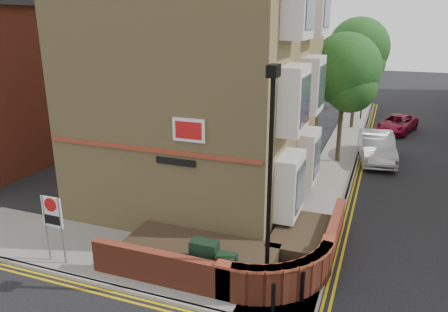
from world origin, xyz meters
The scene contains 21 objects.
ground centered at (0.00, 0.00, 0.00)m, with size 120.00×120.00×0.00m, color black.
pavement_corner centered at (-3.50, 1.50, 0.06)m, with size 13.00×3.00×0.12m, color gray.
pavement_main centered at (2.00, 16.00, 0.06)m, with size 2.00×32.00×0.12m, color gray.
kerb_side centered at (-3.50, 0.00, 0.06)m, with size 13.00×0.15×0.12m, color gray.
kerb_main_near centered at (3.00, 16.00, 0.06)m, with size 0.15×32.00×0.12m, color gray.
yellow_lines_side centered at (-3.50, -0.25, 0.01)m, with size 13.00×0.28×0.01m, color gold.
yellow_lines_main centered at (3.25, 16.00, 0.01)m, with size 0.28×32.00×0.01m, color gold.
corner_building centered at (-2.84, 8.00, 6.23)m, with size 8.95×10.40×13.60m.
garden_wall centered at (0.00, 2.50, 0.00)m, with size 6.80×6.00×1.20m, color brown, non-canonical shape.
lamppost centered at (1.60, 1.20, 3.34)m, with size 0.25×0.50×6.30m.
utility_cabinet_large centered at (-0.30, 1.30, 0.72)m, with size 0.80×0.45×1.20m, color black.
utility_cabinet_small centered at (0.50, 1.00, 0.67)m, with size 0.55×0.40×1.10m, color black.
bollard_near centered at (2.00, 0.40, 0.57)m, with size 0.11×0.11×0.90m, color black.
bollard_far centered at (2.60, 1.20, 0.57)m, with size 0.11×0.11×0.90m, color black.
zone_sign centered at (-5.00, 0.50, 1.64)m, with size 0.72×0.07×2.20m.
tree_near centered at (2.00, 14.05, 4.70)m, with size 3.64×3.65×6.70m.
tree_mid centered at (2.00, 22.05, 5.20)m, with size 4.03×4.03×7.42m.
tree_far centered at (2.00, 30.05, 4.91)m, with size 3.81×3.81×7.00m.
traffic_light_assembly centered at (2.40, 25.00, 2.78)m, with size 0.20×0.16×4.20m.
silver_car_near centered at (3.91, 15.10, 0.78)m, with size 1.66×4.75×1.57m, color #A3A5AA.
red_car_main centered at (4.94, 22.14, 0.58)m, with size 1.93×4.19×1.16m, color maroon.
Camera 1 is at (4.21, -8.98, 7.48)m, focal length 35.00 mm.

